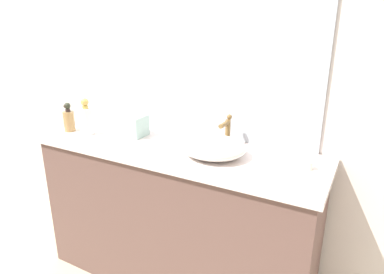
{
  "coord_description": "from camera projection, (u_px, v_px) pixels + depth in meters",
  "views": [
    {
      "loc": [
        1.01,
        -1.03,
        1.53
      ],
      "look_at": [
        0.21,
        0.41,
        0.97
      ],
      "focal_mm": 31.18,
      "sensor_mm": 36.0,
      "label": 1
    }
  ],
  "objects": [
    {
      "name": "bathroom_wall_rear",
      "position": [
        187.0,
        65.0,
        2.0
      ],
      "size": [
        6.0,
        0.06,
        2.6
      ],
      "primitive_type": "cube",
      "color": "silver",
      "rests_on": "ground"
    },
    {
      "name": "vanity_counter",
      "position": [
        175.0,
        216.0,
        1.98
      ],
      "size": [
        1.65,
        0.52,
        0.89
      ],
      "color": "brown",
      "rests_on": "ground"
    },
    {
      "name": "wall_mirror_panel",
      "position": [
        196.0,
        46.0,
        1.89
      ],
      "size": [
        1.45,
        0.01,
        1.04
      ],
      "primitive_type": "cube",
      "color": "#B2BCC6",
      "rests_on": "vanity_counter"
    },
    {
      "name": "sink_basin",
      "position": [
        213.0,
        147.0,
        1.69
      ],
      "size": [
        0.34,
        0.3,
        0.1
      ],
      "primitive_type": "ellipsoid",
      "color": "silver",
      "rests_on": "vanity_counter"
    },
    {
      "name": "faucet",
      "position": [
        227.0,
        129.0,
        1.81
      ],
      "size": [
        0.03,
        0.13,
        0.17
      ],
      "color": "brown",
      "rests_on": "vanity_counter"
    },
    {
      "name": "soap_dispenser",
      "position": [
        87.0,
        120.0,
        2.01
      ],
      "size": [
        0.08,
        0.08,
        0.22
      ],
      "color": "white",
      "rests_on": "vanity_counter"
    },
    {
      "name": "lotion_bottle",
      "position": [
        69.0,
        120.0,
        2.08
      ],
      "size": [
        0.07,
        0.07,
        0.18
      ],
      "color": "#A5804C",
      "rests_on": "vanity_counter"
    },
    {
      "name": "tissue_box",
      "position": [
        134.0,
        125.0,
        1.99
      ],
      "size": [
        0.14,
        0.14,
        0.16
      ],
      "color": "#A8CCBF",
      "rests_on": "vanity_counter"
    },
    {
      "name": "candle_jar",
      "position": [
        308.0,
        165.0,
        1.54
      ],
      "size": [
        0.05,
        0.05,
        0.04
      ],
      "primitive_type": "cylinder",
      "color": "silver",
      "rests_on": "vanity_counter"
    }
  ]
}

